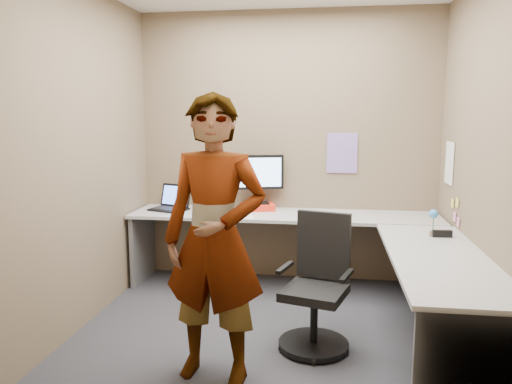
% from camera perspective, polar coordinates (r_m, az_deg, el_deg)
% --- Properties ---
extents(ground, '(3.00, 3.00, 0.00)m').
position_cam_1_polar(ground, '(4.13, 1.82, -15.16)').
color(ground, '#29292E').
rests_on(ground, ground).
extents(wall_back, '(3.00, 0.00, 3.00)m').
position_cam_1_polar(wall_back, '(5.07, 3.57, 5.11)').
color(wall_back, brown).
rests_on(wall_back, ground).
extents(wall_right, '(0.00, 2.70, 2.70)m').
position_cam_1_polar(wall_right, '(3.91, 24.35, 3.25)').
color(wall_right, brown).
rests_on(wall_right, ground).
extents(wall_left, '(0.00, 2.70, 2.70)m').
position_cam_1_polar(wall_left, '(4.22, -18.80, 3.91)').
color(wall_left, brown).
rests_on(wall_left, ground).
extents(desk, '(2.98, 2.58, 0.73)m').
position_cam_1_polar(desk, '(4.27, 8.32, -6.03)').
color(desk, '#A1A1A1').
rests_on(desk, ground).
extents(paper_ream, '(0.37, 0.32, 0.06)m').
position_cam_1_polar(paper_ream, '(5.01, 0.20, -1.70)').
color(paper_ream, red).
rests_on(paper_ream, desk).
extents(monitor, '(0.50, 0.21, 0.49)m').
position_cam_1_polar(monitor, '(4.98, 0.24, 1.95)').
color(monitor, black).
rests_on(monitor, paper_ream).
extents(laptop, '(0.42, 0.38, 0.25)m').
position_cam_1_polar(laptop, '(5.10, -9.60, -1.27)').
color(laptop, black).
rests_on(laptop, desk).
extents(trackball_mouse, '(0.12, 0.08, 0.07)m').
position_cam_1_polar(trackball_mouse, '(4.89, -4.50, -2.07)').
color(trackball_mouse, '#B7B7BC').
rests_on(trackball_mouse, desk).
extents(origami, '(0.10, 0.10, 0.06)m').
position_cam_1_polar(origami, '(4.65, -0.81, -2.56)').
color(origami, white).
rests_on(origami, desk).
extents(stapler, '(0.15, 0.05, 0.05)m').
position_cam_1_polar(stapler, '(4.17, 20.50, -4.48)').
color(stapler, black).
rests_on(stapler, desk).
extents(flower, '(0.07, 0.07, 0.22)m').
position_cam_1_polar(flower, '(4.15, 19.62, -2.86)').
color(flower, brown).
rests_on(flower, desk).
extents(calendar_purple, '(0.30, 0.01, 0.40)m').
position_cam_1_polar(calendar_purple, '(5.05, 9.80, 4.41)').
color(calendar_purple, '#846BB7').
rests_on(calendar_purple, wall_back).
extents(calendar_white, '(0.01, 0.28, 0.38)m').
position_cam_1_polar(calendar_white, '(4.79, 21.23, 3.11)').
color(calendar_white, white).
rests_on(calendar_white, wall_right).
extents(sticky_note_a, '(0.01, 0.07, 0.07)m').
position_cam_1_polar(sticky_note_a, '(4.49, 22.00, -1.15)').
color(sticky_note_a, '#F2E059').
rests_on(sticky_note_a, wall_right).
extents(sticky_note_b, '(0.01, 0.07, 0.07)m').
position_cam_1_polar(sticky_note_b, '(4.56, 21.76, -2.65)').
color(sticky_note_b, pink).
rests_on(sticky_note_b, wall_right).
extents(sticky_note_c, '(0.01, 0.07, 0.07)m').
position_cam_1_polar(sticky_note_c, '(4.45, 22.10, -3.21)').
color(sticky_note_c, pink).
rests_on(sticky_note_c, wall_right).
extents(sticky_note_d, '(0.01, 0.07, 0.07)m').
position_cam_1_polar(sticky_note_d, '(4.64, 21.55, -1.20)').
color(sticky_note_d, '#F2E059').
rests_on(sticky_note_d, wall_right).
extents(office_chair, '(0.55, 0.53, 0.96)m').
position_cam_1_polar(office_chair, '(3.70, 6.97, -11.55)').
color(office_chair, black).
rests_on(office_chair, ground).
extents(person, '(0.71, 0.51, 1.81)m').
position_cam_1_polar(person, '(3.13, -4.74, -5.43)').
color(person, '#999399').
rests_on(person, ground).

